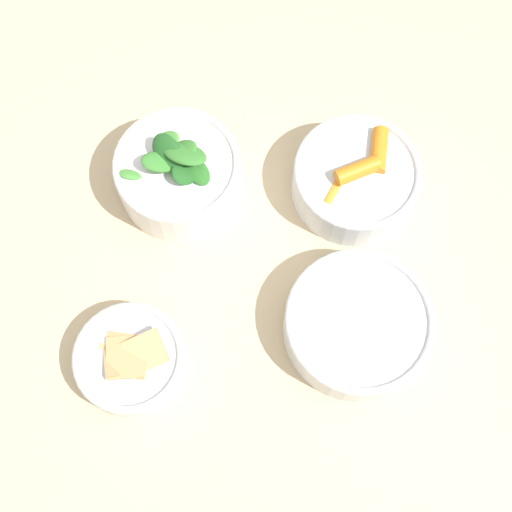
# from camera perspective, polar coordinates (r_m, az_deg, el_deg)

# --- Properties ---
(ground_plane) EXTENTS (10.00, 10.00, 0.00)m
(ground_plane) POSITION_cam_1_polar(r_m,az_deg,el_deg) (1.66, 0.26, -9.93)
(ground_plane) COLOR brown
(dining_table) EXTENTS (1.28, 0.83, 0.78)m
(dining_table) POSITION_cam_1_polar(r_m,az_deg,el_deg) (1.02, 0.42, -3.48)
(dining_table) COLOR beige
(dining_table) RESTS_ON ground_plane
(bowl_carrots) EXTENTS (0.16, 0.16, 0.07)m
(bowl_carrots) POSITION_cam_1_polar(r_m,az_deg,el_deg) (0.93, 7.96, 6.17)
(bowl_carrots) COLOR silver
(bowl_carrots) RESTS_ON dining_table
(bowl_greens) EXTENTS (0.16, 0.16, 0.11)m
(bowl_greens) POSITION_cam_1_polar(r_m,az_deg,el_deg) (0.92, -6.24, 6.64)
(bowl_greens) COLOR white
(bowl_greens) RESTS_ON dining_table
(bowl_beans_hotdog) EXTENTS (0.18, 0.18, 0.05)m
(bowl_beans_hotdog) POSITION_cam_1_polar(r_m,az_deg,el_deg) (0.87, 8.09, -5.45)
(bowl_beans_hotdog) COLOR silver
(bowl_beans_hotdog) RESTS_ON dining_table
(bowl_cookies) EXTENTS (0.13, 0.13, 0.05)m
(bowl_cookies) POSITION_cam_1_polar(r_m,az_deg,el_deg) (0.86, -10.08, -8.12)
(bowl_cookies) COLOR silver
(bowl_cookies) RESTS_ON dining_table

